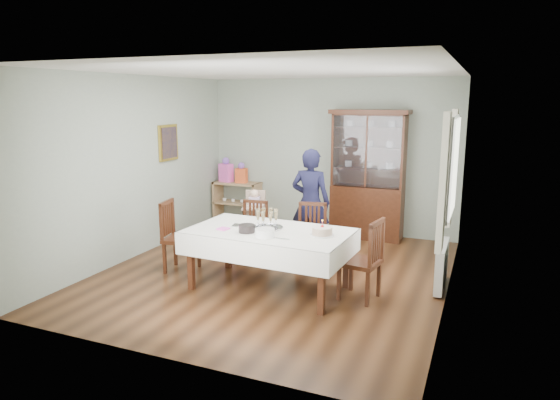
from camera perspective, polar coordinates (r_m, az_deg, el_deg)
The scene contains 25 objects.
floor at distance 6.94m, azimuth -0.62°, elevation -8.32°, with size 5.00×5.00×0.00m, color #593319.
room_shell at distance 7.05m, azimuth 1.06°, elevation 6.21°, with size 5.00×5.00×5.00m.
dining_table at distance 6.29m, azimuth -1.25°, elevation -6.78°, with size 2.05×1.25×0.76m.
china_cabinet at distance 8.55m, azimuth 10.03°, elevation 3.07°, with size 1.30×0.48×2.18m.
sideboard at distance 9.54m, azimuth -4.89°, elevation -0.32°, with size 0.90×0.38×0.80m.
picture_frame at distance 8.35m, azimuth -12.65°, elevation 6.41°, with size 0.04×0.48×0.58m, color gold.
window at distance 6.36m, azimuth 19.23°, elevation 3.57°, with size 0.04×1.02×1.22m, color white.
curtain_left at distance 5.76m, azimuth 18.16°, elevation 1.86°, with size 0.07×0.30×1.55m, color silver.
curtain_right at distance 6.99m, azimuth 19.01°, elevation 3.44°, with size 0.07×0.30×1.55m, color silver.
radiator at distance 6.64m, azimuth 17.98°, elevation -7.12°, with size 0.10×0.80×0.55m, color white.
chair_far_left at distance 7.35m, azimuth -3.20°, elevation -5.03°, with size 0.43×0.43×0.88m.
chair_far_right at distance 7.01m, azimuth 3.53°, elevation -5.77°, with size 0.49×0.49×0.92m.
chair_end_left at distance 7.10m, azimuth -11.29°, elevation -5.61°, with size 0.51×0.51×0.98m.
chair_end_right at distance 6.08m, azimuth 9.22°, elevation -8.49°, with size 0.51×0.51×0.98m.
woman at distance 7.52m, azimuth 3.51°, elevation -0.30°, with size 0.60×0.39×1.64m, color black.
high_chair at distance 7.95m, azimuth -2.89°, elevation -2.92°, with size 0.53×0.53×0.95m.
champagne_tray at distance 6.24m, azimuth -1.48°, elevation -2.61°, with size 0.40×0.40×0.24m.
birthday_cake at distance 5.95m, azimuth 4.85°, elevation -3.59°, with size 0.28×0.28×0.19m.
plate_stack_dark at distance 6.09m, azimuth -3.82°, elevation -3.27°, with size 0.20×0.20×0.09m, color black.
plate_stack_white at distance 5.88m, azimuth -1.74°, elevation -3.77°, with size 0.23×0.23×0.10m, color white.
napkin_stack at distance 6.25m, azimuth -6.52°, elevation -3.29°, with size 0.13×0.13×0.02m, color #FF5DCF.
cutlery at distance 6.44m, azimuth -5.33°, elevation -2.83°, with size 0.11×0.16×0.01m, color silver, non-canonical shape.
cake_knife at distance 5.81m, azimuth -0.27°, elevation -4.39°, with size 0.29×0.03×0.01m, color silver.
gift_bag_pink at distance 9.52m, azimuth -6.19°, elevation 3.33°, with size 0.28×0.23×0.46m.
gift_bag_orange at distance 9.38m, azimuth -4.43°, elevation 3.02°, with size 0.22×0.17×0.38m.
Camera 1 is at (2.58, -6.00, 2.37)m, focal length 32.00 mm.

